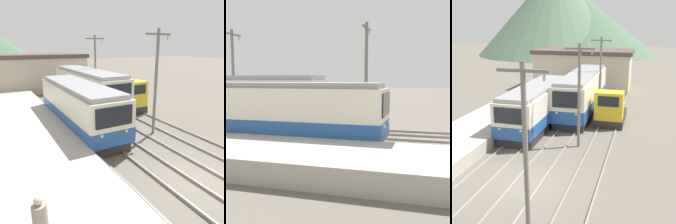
% 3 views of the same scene
% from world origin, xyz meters
% --- Properties ---
extents(commuter_train_left, '(2.84, 10.87, 3.48)m').
position_xyz_m(commuter_train_left, '(-2.60, 9.27, 1.63)').
color(commuter_train_left, '#28282B').
rests_on(commuter_train_left, ground).
extents(commuter_train_center, '(2.84, 12.23, 3.87)m').
position_xyz_m(commuter_train_center, '(0.20, 14.18, 1.79)').
color(commuter_train_center, '#28282B').
rests_on(commuter_train_center, ground).
extents(shunting_locomotive, '(2.40, 4.86, 3.00)m').
position_xyz_m(shunting_locomotive, '(3.20, 11.99, 1.21)').
color(shunting_locomotive, '#28282B').
rests_on(shunting_locomotive, ground).
extents(catenary_mast_mid, '(2.00, 0.20, 7.14)m').
position_xyz_m(catenary_mast_mid, '(1.71, 5.77, 3.89)').
color(catenary_mast_mid, slate).
rests_on(catenary_mast_mid, ground).
extents(catenary_mast_far, '(2.00, 0.20, 7.14)m').
position_xyz_m(catenary_mast_far, '(1.71, 15.44, 3.89)').
color(catenary_mast_far, slate).
rests_on(catenary_mast_far, ground).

